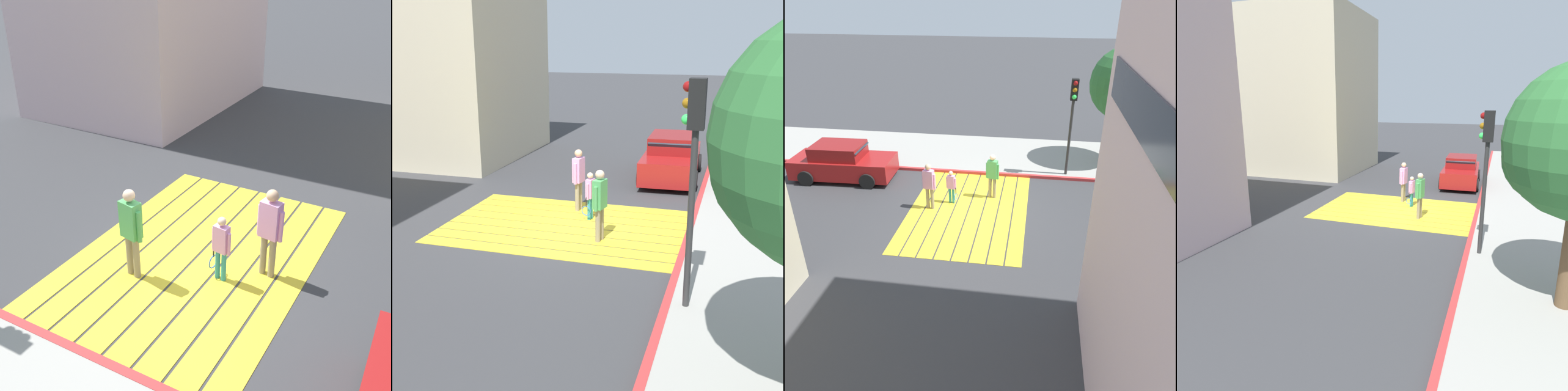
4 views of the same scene
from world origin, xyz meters
TOP-DOWN VIEW (x-y plane):
  - ground_plane at (0.00, 0.00)m, footprint 120.00×120.00m
  - crosswalk_stripes at (0.00, -0.00)m, footprint 6.40×4.35m
  - sidewalk_west at (-5.60, 0.00)m, footprint 4.80×40.00m
  - curb_painted at (-3.25, 0.00)m, footprint 0.16×40.00m
  - car_parked_near_curb at (-2.00, -5.84)m, footprint 2.11×4.37m
  - traffic_light_corner at (-3.58, 3.73)m, footprint 0.39×0.28m
  - street_tree at (-5.42, 6.04)m, footprint 3.20×3.20m
  - pedestrian_adult_lead at (-1.14, 0.76)m, footprint 0.30×0.52m
  - pedestrian_adult_trailing at (0.09, -1.44)m, footprint 0.29×0.52m
  - pedestrian_child_with_racket at (-0.46, -0.73)m, footprint 0.31×0.42m

SIDE VIEW (x-z plane):
  - ground_plane at x=0.00m, z-range 0.00..0.00m
  - crosswalk_stripes at x=0.00m, z-range 0.00..0.01m
  - sidewalk_west at x=-5.60m, z-range 0.00..0.12m
  - curb_painted at x=-3.25m, z-range 0.00..0.13m
  - car_parked_near_curb at x=-2.00m, z-range -0.05..1.52m
  - pedestrian_child_with_racket at x=-0.46m, z-range 0.09..1.43m
  - pedestrian_adult_trailing at x=0.09m, z-range 0.15..1.96m
  - pedestrian_adult_lead at x=-1.14m, z-range 0.15..1.97m
  - traffic_light_corner at x=-3.58m, z-range 0.92..5.16m
  - street_tree at x=-5.42m, z-range 0.97..6.29m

